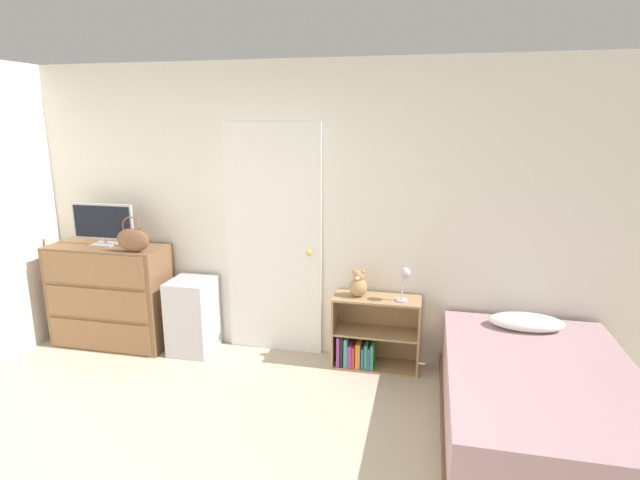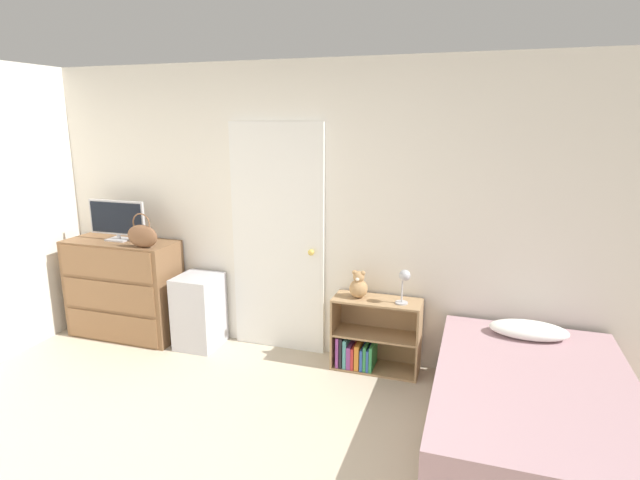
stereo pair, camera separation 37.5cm
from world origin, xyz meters
The scene contains 10 objects.
wall_back centered at (0.00, 2.29, 1.27)m, with size 10.00×0.06×2.55m.
door_closed centered at (0.01, 2.24, 1.03)m, with size 0.87×0.09×2.05m.
dresser centered at (-1.51, 2.02, 0.48)m, with size 1.08×0.44×0.95m.
tv centered at (-1.54, 2.05, 1.15)m, with size 0.60×0.16×0.38m.
handbag centered at (-1.15, 1.89, 1.06)m, with size 0.31×0.09×0.31m.
storage_bin centered at (-0.71, 2.04, 0.34)m, with size 0.37×0.41×0.68m.
bookshelf centered at (0.89, 2.10, 0.24)m, with size 0.73×0.29×0.62m.
teddy_bear centered at (0.79, 2.10, 0.73)m, with size 0.15×0.15×0.23m.
desk_lamp centered at (1.17, 2.06, 0.83)m, with size 0.11×0.11×0.29m.
bed centered at (2.11, 1.32, 0.26)m, with size 1.24×1.86×0.62m.
Camera 2 is at (1.70, -1.74, 2.07)m, focal length 28.00 mm.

